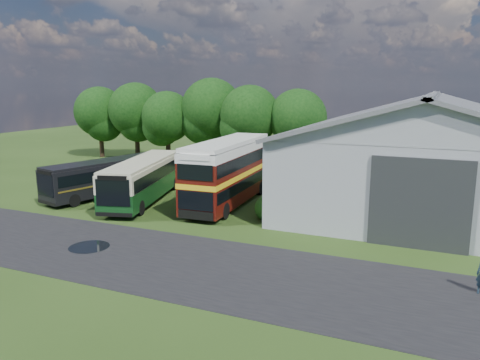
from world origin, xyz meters
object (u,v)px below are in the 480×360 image
at_px(bus_green_single, 144,179).
at_px(bus_dark_single, 107,177).
at_px(bus_maroon_double, 228,173).
at_px(storage_shed, 430,147).

xyz_separation_m(bus_green_single, bus_dark_single, (-3.72, 0.23, -0.15)).
height_order(bus_green_single, bus_dark_single, bus_green_single).
relative_size(bus_green_single, bus_dark_single, 1.10).
bearing_deg(bus_green_single, bus_maroon_double, -1.33).
height_order(storage_shed, bus_maroon_double, storage_shed).
bearing_deg(bus_dark_single, bus_maroon_double, 22.27).
bearing_deg(bus_green_single, storage_shed, 8.87).
height_order(bus_green_single, bus_maroon_double, bus_maroon_double).
height_order(storage_shed, bus_green_single, storage_shed).
relative_size(storage_shed, bus_maroon_double, 2.19).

